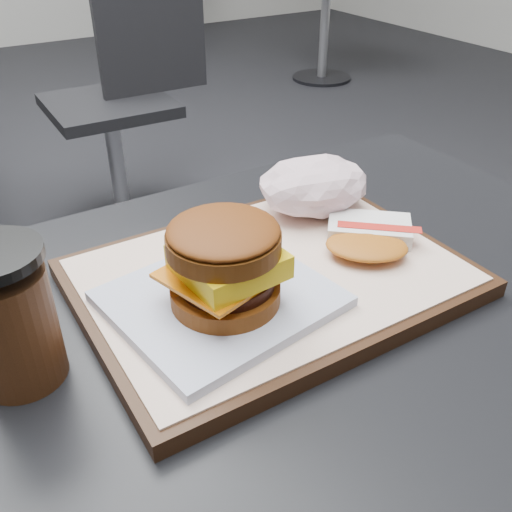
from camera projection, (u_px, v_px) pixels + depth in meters
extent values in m
cube|color=black|center=(308.00, 315.00, 0.58)|extent=(0.80, 0.60, 0.04)
cube|color=black|center=(271.00, 278.00, 0.59)|extent=(0.38, 0.28, 0.02)
cube|color=silver|center=(271.00, 270.00, 0.58)|extent=(0.36, 0.26, 0.00)
cube|color=white|center=(221.00, 299.00, 0.53)|extent=(0.21, 0.20, 0.01)
cylinder|color=brown|center=(225.00, 293.00, 0.52)|extent=(0.11, 0.11, 0.02)
cylinder|color=black|center=(227.00, 279.00, 0.51)|extent=(0.10, 0.10, 0.01)
cube|color=orange|center=(220.00, 274.00, 0.50)|extent=(0.11, 0.11, 0.00)
cube|color=yellow|center=(228.00, 261.00, 0.50)|extent=(0.09, 0.09, 0.02)
cylinder|color=#63330E|center=(224.00, 242.00, 0.49)|extent=(0.11, 0.11, 0.02)
ellipsoid|color=#6D340F|center=(223.00, 231.00, 0.48)|extent=(0.11, 0.11, 0.02)
cube|color=white|center=(369.00, 229.00, 0.63)|extent=(0.10, 0.10, 0.02)
cube|color=red|center=(379.00, 227.00, 0.62)|extent=(0.08, 0.07, 0.00)
ellipsoid|color=orange|center=(367.00, 246.00, 0.60)|extent=(0.11, 0.10, 0.01)
cylinder|color=#3A1D0E|center=(12.00, 328.00, 0.46)|extent=(0.07, 0.07, 0.10)
cylinder|color=#B3B3B8|center=(117.00, 167.00, 2.18)|extent=(0.06, 0.06, 0.44)
cube|color=black|center=(108.00, 105.00, 2.05)|extent=(0.43, 0.43, 0.04)
cube|color=black|center=(151.00, 35.00, 2.01)|extent=(0.40, 0.04, 0.40)
cylinder|color=black|center=(321.00, 78.00, 3.95)|extent=(0.40, 0.40, 0.02)
cylinder|color=#A5A5AA|center=(325.00, 23.00, 3.76)|extent=(0.06, 0.06, 0.70)
cylinder|color=black|center=(167.00, 38.00, 4.99)|extent=(0.40, 0.40, 0.02)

